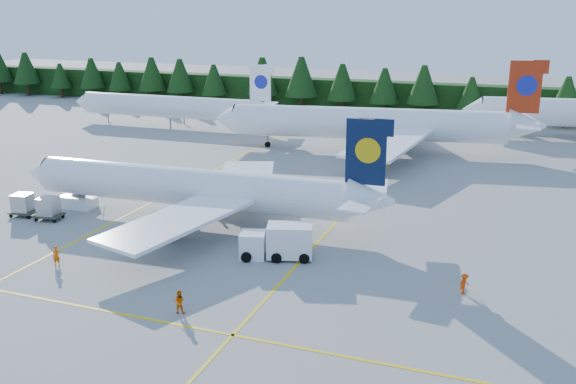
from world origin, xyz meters
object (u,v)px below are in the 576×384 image
(airstairs, at_px, (78,199))
(service_truck, at_px, (277,242))
(airliner_navy, at_px, (183,187))
(airliner_red, at_px, (362,124))

(airstairs, relative_size, service_truck, 0.87)
(airliner_navy, xyz_separation_m, airliner_red, (8.65, 35.24, 0.67))
(airliner_navy, distance_m, airliner_red, 36.30)
(airliner_navy, relative_size, airstairs, 6.77)
(airliner_red, distance_m, service_truck, 41.54)
(airliner_red, height_order, airstairs, airliner_red)
(airstairs, height_order, service_truck, airstairs)
(airliner_navy, xyz_separation_m, service_truck, (11.98, -6.09, -1.81))
(airstairs, bearing_deg, airliner_navy, -0.64)
(airliner_red, bearing_deg, service_truck, -94.91)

